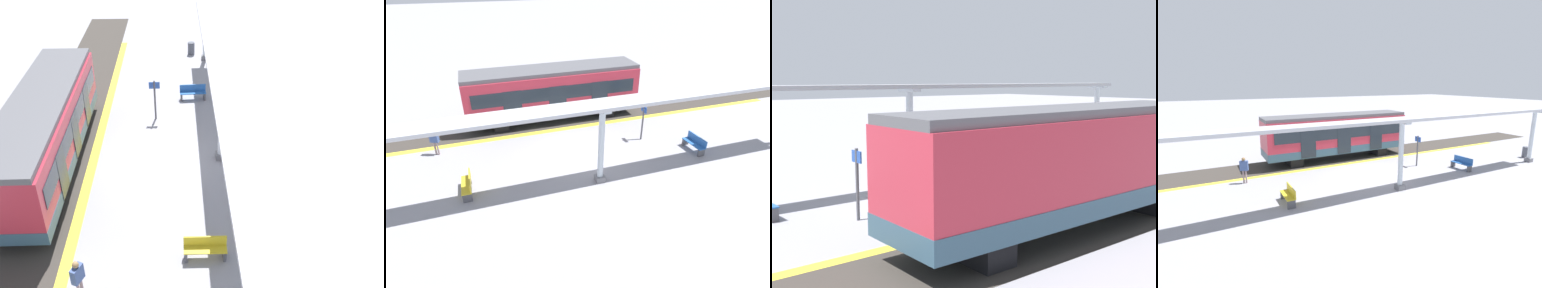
% 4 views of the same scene
% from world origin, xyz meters
% --- Properties ---
extents(ground_plane, '(176.00, 176.00, 0.00)m').
position_xyz_m(ground_plane, '(0.00, 0.00, 0.00)').
color(ground_plane, gray).
extents(tactile_edge_strip, '(0.43, 31.29, 0.01)m').
position_xyz_m(tactile_edge_strip, '(-3.06, 0.00, 0.00)').
color(tactile_edge_strip, gold).
rests_on(tactile_edge_strip, ground).
extents(trackbed, '(3.20, 43.29, 0.01)m').
position_xyz_m(trackbed, '(-4.87, 0.00, 0.00)').
color(trackbed, '#38332D').
rests_on(trackbed, ground).
extents(train_near_carriage, '(2.65, 11.19, 3.48)m').
position_xyz_m(train_near_carriage, '(-4.87, -0.33, 1.83)').
color(train_near_carriage, '#B1293A').
rests_on(train_near_carriage, ground).
extents(canopy_pillar_second, '(1.10, 0.44, 3.87)m').
position_xyz_m(canopy_pillar_second, '(2.82, -0.03, 1.96)').
color(canopy_pillar_second, slate).
rests_on(canopy_pillar_second, ground).
extents(canopy_pillar_third, '(1.10, 0.44, 3.87)m').
position_xyz_m(canopy_pillar_third, '(2.82, 12.06, 1.96)').
color(canopy_pillar_third, slate).
rests_on(canopy_pillar_third, ground).
extents(canopy_beam, '(1.20, 25.06, 0.16)m').
position_xyz_m(canopy_beam, '(2.82, -0.07, 3.95)').
color(canopy_beam, '#A8AAB2').
rests_on(canopy_beam, canopy_pillar_nearest).
extents(bench_near_end, '(1.50, 0.45, 0.86)m').
position_xyz_m(bench_near_end, '(1.75, -6.04, 0.44)').
color(bench_near_end, gold).
rests_on(bench_near_end, ground).
extents(bench_mid_platform, '(1.52, 0.52, 0.86)m').
position_xyz_m(bench_mid_platform, '(1.78, 6.09, 0.44)').
color(bench_mid_platform, '#265BA6').
rests_on(bench_mid_platform, ground).
extents(trash_bin, '(0.48, 0.48, 0.86)m').
position_xyz_m(trash_bin, '(1.92, 13.11, 0.43)').
color(trash_bin, '#494C56').
rests_on(trash_bin, ground).
extents(platform_info_sign, '(0.56, 0.10, 2.20)m').
position_xyz_m(platform_info_sign, '(-0.30, 3.87, 1.33)').
color(platform_info_sign, '#4C4C51').
rests_on(platform_info_sign, ground).
extents(passenger_waiting_near_edge, '(0.38, 0.50, 1.59)m').
position_xyz_m(passenger_waiting_near_edge, '(-2.28, -7.59, 0.99)').
color(passenger_waiting_near_edge, gray).
rests_on(passenger_waiting_near_edge, ground).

